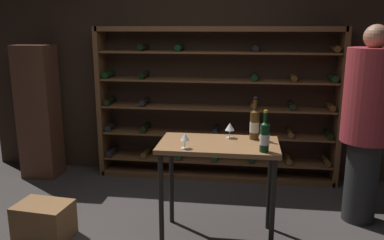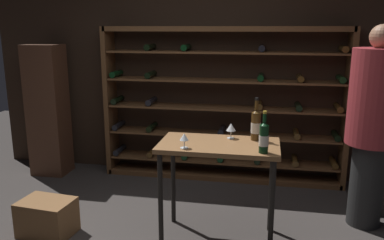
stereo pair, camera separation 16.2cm
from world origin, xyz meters
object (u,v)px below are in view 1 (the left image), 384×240
Objects in this scene: wine_rack at (217,107)px; wine_bottle_red_label at (265,136)px; tasting_table at (218,156)px; wine_bottle_green_slim at (255,124)px; wine_glass_stemmed_left at (185,138)px; person_host_in_suit at (368,118)px; wine_crate at (44,221)px; display_cabinet at (39,112)px; wine_glass_stemmed_center at (230,127)px.

wine_bottle_red_label is (0.51, -1.70, 0.11)m from wine_rack.
wine_bottle_red_label reaches higher than tasting_table.
wine_glass_stemmed_left is (-0.57, -0.36, -0.05)m from wine_bottle_green_slim.
tasting_table is 0.39m from wine_glass_stemmed_left.
wine_crate is at bearing -138.35° from person_host_in_suit.
wine_bottle_red_label is 0.90× the size of wine_bottle_green_slim.
display_cabinet is 13.17× the size of wine_glass_stemmed_left.
wine_crate is (-1.44, -1.72, -0.76)m from wine_rack.
tasting_table is at bearing 36.36° from wine_glass_stemmed_left.
wine_bottle_green_slim is (2.67, -1.11, 0.21)m from display_cabinet.
wine_crate is 1.90m from wine_glass_stemmed_center.
person_host_in_suit is at bearing -32.39° from wine_rack.
wine_glass_stemmed_left reaches higher than wine_crate.
wine_rack reaches higher than tasting_table.
display_cabinet is 4.90× the size of wine_bottle_red_label.
wine_rack reaches higher than display_cabinet.
wine_rack reaches higher than wine_glass_stemmed_center.
wine_glass_stemmed_center is at bearing 63.16° from tasting_table.
tasting_table is (0.13, -1.50, -0.14)m from wine_rack.
wine_bottle_red_label reaches higher than wine_glass_stemmed_left.
person_host_in_suit is 15.04× the size of wine_glass_stemmed_left.
wine_glass_stemmed_left is 0.91× the size of wine_glass_stemmed_center.
wine_glass_stemmed_center reaches higher than wine_crate.
person_host_in_suit reaches higher than wine_bottle_green_slim.
wine_bottle_green_slim is (-0.07, 0.36, 0.01)m from wine_bottle_red_label.
person_host_in_suit is at bearing 16.14° from wine_glass_stemmed_center.
wine_bottle_red_label is 0.47m from wine_glass_stemmed_center.
wine_rack is at bearing 50.09° from wine_crate.
wine_bottle_green_slim is at bearing 27.99° from tasting_table.
person_host_in_suit is 1.80m from wine_glass_stemmed_left.
display_cabinet is (-2.37, 1.27, 0.05)m from tasting_table.
wine_rack is 1.78× the size of display_cabinet.
wine_rack is 7.83× the size of wine_bottle_green_slim.
wine_bottle_red_label is at bearing -116.18° from person_host_in_suit.
wine_glass_stemmed_left is (-0.65, 0.00, -0.04)m from wine_bottle_red_label.
person_host_in_suit reaches higher than wine_crate.
display_cabinet is 12.02× the size of wine_glass_stemmed_center.
wine_rack reaches higher than wine_bottle_green_slim.
display_cabinet reaches higher than wine_bottle_green_slim.
wine_glass_stemmed_left is at bearing -143.64° from tasting_table.
wine_crate is at bearing -129.91° from wine_rack.
wine_glass_stemmed_center is (0.35, 0.37, 0.01)m from wine_glass_stemmed_left.
display_cabinet reaches higher than wine_crate.
wine_rack is 6.22× the size of wine_crate.
wine_bottle_green_slim is at bearing 11.54° from wine_crate.
tasting_table is at bearing 7.98° from wine_crate.
display_cabinet is at bearing 145.03° from wine_glass_stemmed_left.
person_host_in_suit is (1.37, 0.54, 0.26)m from tasting_table.
wine_bottle_red_label is 0.65m from wine_glass_stemmed_left.
tasting_table is at bearing -85.02° from wine_rack.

